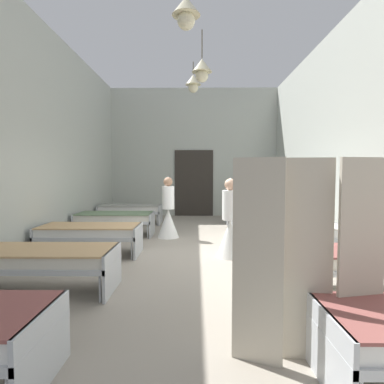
{
  "coord_description": "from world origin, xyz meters",
  "views": [
    {
      "loc": [
        0.08,
        -6.05,
        1.58
      ],
      "look_at": [
        0.0,
        0.26,
        1.2
      ],
      "focal_mm": 29.9,
      "sensor_mm": 36.0,
      "label": 1
    }
  ],
  "objects_px": {
    "bed_right_row_1": "(339,260)",
    "bed_right_row_3": "(271,218)",
    "bed_left_row_2": "(90,232)",
    "nurse_near_aisle": "(168,216)",
    "bed_left_row_1": "(43,259)",
    "bed_left_row_3": "(115,218)",
    "nurse_mid_aisle": "(230,229)",
    "bed_right_row_2": "(294,233)",
    "bed_left_row_4": "(131,209)",
    "bed_right_row_4": "(257,210)",
    "privacy_screen": "(308,261)"
  },
  "relations": [
    {
      "from": "bed_right_row_3",
      "to": "bed_right_row_4",
      "type": "distance_m",
      "value": 1.9
    },
    {
      "from": "bed_right_row_2",
      "to": "bed_left_row_3",
      "type": "relative_size",
      "value": 1.0
    },
    {
      "from": "privacy_screen",
      "to": "bed_right_row_3",
      "type": "bearing_deg",
      "value": 84.44
    },
    {
      "from": "bed_right_row_2",
      "to": "bed_left_row_1",
      "type": "bearing_deg",
      "value": -154.09
    },
    {
      "from": "bed_right_row_2",
      "to": "bed_left_row_4",
      "type": "bearing_deg",
      "value": 135.83
    },
    {
      "from": "nurse_mid_aisle",
      "to": "privacy_screen",
      "type": "distance_m",
      "value": 3.34
    },
    {
      "from": "bed_left_row_2",
      "to": "bed_right_row_2",
      "type": "xyz_separation_m",
      "value": [
        3.91,
        0.0,
        0.0
      ]
    },
    {
      "from": "bed_right_row_1",
      "to": "bed_right_row_4",
      "type": "relative_size",
      "value": 1.0
    },
    {
      "from": "bed_left_row_4",
      "to": "bed_right_row_2",
      "type": "bearing_deg",
      "value": -44.17
    },
    {
      "from": "bed_left_row_3",
      "to": "bed_left_row_4",
      "type": "relative_size",
      "value": 1.0
    },
    {
      "from": "privacy_screen",
      "to": "bed_right_row_1",
      "type": "bearing_deg",
      "value": 62.96
    },
    {
      "from": "bed_left_row_1",
      "to": "bed_left_row_3",
      "type": "height_order",
      "value": "same"
    },
    {
      "from": "bed_right_row_4",
      "to": "bed_right_row_2",
      "type": "bearing_deg",
      "value": -90.0
    },
    {
      "from": "bed_left_row_1",
      "to": "bed_left_row_3",
      "type": "bearing_deg",
      "value": 90.0
    },
    {
      "from": "bed_right_row_2",
      "to": "bed_left_row_2",
      "type": "bearing_deg",
      "value": 180.0
    },
    {
      "from": "bed_left_row_1",
      "to": "privacy_screen",
      "type": "xyz_separation_m",
      "value": [
        2.96,
        -1.55,
        0.41
      ]
    },
    {
      "from": "bed_left_row_2",
      "to": "bed_right_row_3",
      "type": "relative_size",
      "value": 1.0
    },
    {
      "from": "bed_left_row_2",
      "to": "bed_right_row_4",
      "type": "relative_size",
      "value": 1.0
    },
    {
      "from": "bed_right_row_2",
      "to": "bed_right_row_3",
      "type": "xyz_separation_m",
      "value": [
        0.0,
        1.9,
        0.0
      ]
    },
    {
      "from": "bed_left_row_3",
      "to": "privacy_screen",
      "type": "relative_size",
      "value": 1.12
    },
    {
      "from": "bed_left_row_3",
      "to": "bed_right_row_3",
      "type": "xyz_separation_m",
      "value": [
        3.91,
        0.0,
        0.0
      ]
    },
    {
      "from": "bed_left_row_3",
      "to": "bed_right_row_4",
      "type": "height_order",
      "value": "same"
    },
    {
      "from": "bed_left_row_3",
      "to": "bed_right_row_4",
      "type": "xyz_separation_m",
      "value": [
        3.91,
        1.9,
        0.0
      ]
    },
    {
      "from": "bed_left_row_1",
      "to": "bed_left_row_3",
      "type": "relative_size",
      "value": 1.0
    },
    {
      "from": "bed_right_row_2",
      "to": "nurse_mid_aisle",
      "type": "relative_size",
      "value": 1.28
    },
    {
      "from": "bed_left_row_1",
      "to": "bed_left_row_2",
      "type": "bearing_deg",
      "value": 90.0
    },
    {
      "from": "bed_right_row_1",
      "to": "nurse_near_aisle",
      "type": "relative_size",
      "value": 1.28
    },
    {
      "from": "bed_left_row_4",
      "to": "bed_left_row_1",
      "type": "bearing_deg",
      "value": -90.0
    },
    {
      "from": "nurse_near_aisle",
      "to": "privacy_screen",
      "type": "distance_m",
      "value": 5.36
    },
    {
      "from": "privacy_screen",
      "to": "bed_right_row_4",
      "type": "bearing_deg",
      "value": 87.04
    },
    {
      "from": "bed_left_row_1",
      "to": "privacy_screen",
      "type": "height_order",
      "value": "privacy_screen"
    },
    {
      "from": "bed_right_row_4",
      "to": "nurse_mid_aisle",
      "type": "relative_size",
      "value": 1.28
    },
    {
      "from": "privacy_screen",
      "to": "bed_left_row_3",
      "type": "bearing_deg",
      "value": 123.49
    },
    {
      "from": "bed_right_row_1",
      "to": "bed_left_row_4",
      "type": "xyz_separation_m",
      "value": [
        -3.91,
        5.7,
        0.0
      ]
    },
    {
      "from": "bed_left_row_1",
      "to": "bed_left_row_4",
      "type": "bearing_deg",
      "value": 90.0
    },
    {
      "from": "bed_right_row_2",
      "to": "bed_left_row_4",
      "type": "relative_size",
      "value": 1.0
    },
    {
      "from": "bed_left_row_4",
      "to": "bed_right_row_4",
      "type": "relative_size",
      "value": 1.0
    },
    {
      "from": "bed_right_row_4",
      "to": "bed_right_row_3",
      "type": "bearing_deg",
      "value": -90.0
    },
    {
      "from": "bed_left_row_2",
      "to": "bed_left_row_4",
      "type": "bearing_deg",
      "value": 90.0
    },
    {
      "from": "bed_right_row_2",
      "to": "bed_left_row_3",
      "type": "bearing_deg",
      "value": 154.09
    },
    {
      "from": "bed_left_row_2",
      "to": "nurse_near_aisle",
      "type": "distance_m",
      "value": 2.15
    },
    {
      "from": "bed_right_row_3",
      "to": "nurse_near_aisle",
      "type": "relative_size",
      "value": 1.28
    },
    {
      "from": "bed_right_row_3",
      "to": "bed_left_row_4",
      "type": "height_order",
      "value": "same"
    },
    {
      "from": "bed_right_row_4",
      "to": "privacy_screen",
      "type": "height_order",
      "value": "privacy_screen"
    },
    {
      "from": "bed_right_row_1",
      "to": "bed_right_row_3",
      "type": "bearing_deg",
      "value": 90.0
    },
    {
      "from": "bed_left_row_1",
      "to": "bed_right_row_2",
      "type": "bearing_deg",
      "value": 25.91
    },
    {
      "from": "bed_left_row_1",
      "to": "nurse_near_aisle",
      "type": "relative_size",
      "value": 1.28
    },
    {
      "from": "bed_right_row_1",
      "to": "bed_right_row_3",
      "type": "distance_m",
      "value": 3.8
    },
    {
      "from": "bed_right_row_2",
      "to": "bed_left_row_4",
      "type": "xyz_separation_m",
      "value": [
        -3.91,
        3.8,
        0.0
      ]
    },
    {
      "from": "bed_right_row_1",
      "to": "nurse_mid_aisle",
      "type": "distance_m",
      "value": 2.16
    }
  ]
}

